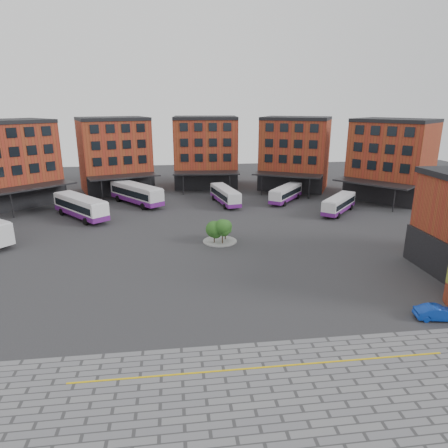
{
  "coord_description": "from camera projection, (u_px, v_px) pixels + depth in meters",
  "views": [
    {
      "loc": [
        -3.64,
        -36.64,
        17.33
      ],
      "look_at": [
        1.87,
        6.71,
        4.0
      ],
      "focal_mm": 32.0,
      "sensor_mm": 36.0,
      "label": 1
    }
  ],
  "objects": [
    {
      "name": "ground",
      "position": [
        214.0,
        282.0,
        40.26
      ],
      "size": [
        160.0,
        160.0,
        0.0
      ],
      "primitive_type": "plane",
      "color": "#28282B",
      "rests_on": "ground"
    },
    {
      "name": "yellow_line",
      "position": [
        264.0,
        367.0,
        27.21
      ],
      "size": [
        26.0,
        0.15,
        0.02
      ],
      "primitive_type": "cube",
      "color": "gold",
      "rests_on": "paving_zone"
    },
    {
      "name": "main_building",
      "position": [
        167.0,
        159.0,
        73.87
      ],
      "size": [
        94.14,
        42.48,
        14.6
      ],
      "color": "brown",
      "rests_on": "ground"
    },
    {
      "name": "tree_island",
      "position": [
        220.0,
        230.0,
        50.92
      ],
      "size": [
        4.4,
        4.4,
        3.29
      ],
      "color": "gray",
      "rests_on": "ground"
    },
    {
      "name": "bus_b",
      "position": [
        81.0,
        207.0,
        61.82
      ],
      "size": [
        9.93,
        11.26,
        3.45
      ],
      "rotation": [
        0.0,
        0.0,
        0.69
      ],
      "color": "white",
      "rests_on": "ground"
    },
    {
      "name": "bus_c",
      "position": [
        136.0,
        194.0,
        70.39
      ],
      "size": [
        10.0,
        11.79,
        3.56
      ],
      "rotation": [
        0.0,
        0.0,
        0.65
      ],
      "color": "silver",
      "rests_on": "ground"
    },
    {
      "name": "bus_d",
      "position": [
        225.0,
        195.0,
        70.59
      ],
      "size": [
        4.35,
        10.78,
        2.96
      ],
      "rotation": [
        0.0,
        0.0,
        0.19
      ],
      "color": "silver",
      "rests_on": "ground"
    },
    {
      "name": "bus_e",
      "position": [
        286.0,
        193.0,
        72.26
      ],
      "size": [
        8.06,
        9.4,
        2.85
      ],
      "rotation": [
        0.0,
        0.0,
        -0.66
      ],
      "color": "silver",
      "rests_on": "ground"
    },
    {
      "name": "bus_f",
      "position": [
        339.0,
        204.0,
        64.87
      ],
      "size": [
        8.33,
        9.01,
        2.81
      ],
      "rotation": [
        0.0,
        0.0,
        -0.72
      ],
      "color": "silver",
      "rests_on": "ground"
    },
    {
      "name": "blue_car",
      "position": [
        438.0,
        313.0,
        33.1
      ],
      "size": [
        3.87,
        1.91,
        1.22
      ],
      "primitive_type": "imported",
      "rotation": [
        0.0,
        0.0,
        1.4
      ],
      "color": "#0B3099",
      "rests_on": "ground"
    }
  ]
}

